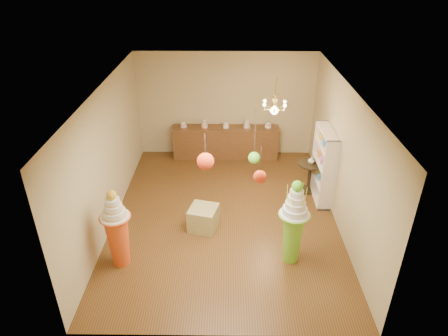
{
  "coord_description": "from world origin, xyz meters",
  "views": [
    {
      "loc": [
        0.06,
        -7.51,
        5.41
      ],
      "look_at": [
        -0.02,
        0.0,
        1.25
      ],
      "focal_mm": 32.0,
      "sensor_mm": 36.0,
      "label": 1
    }
  ],
  "objects_px": {
    "pedestal_green": "(293,228)",
    "pedestal_orange": "(118,234)",
    "sideboard": "(226,142)",
    "round_table": "(310,173)"
  },
  "relations": [
    {
      "from": "sideboard",
      "to": "pedestal_green",
      "type": "bearing_deg",
      "value": -73.59
    },
    {
      "from": "sideboard",
      "to": "round_table",
      "type": "distance_m",
      "value": 2.81
    },
    {
      "from": "pedestal_orange",
      "to": "pedestal_green",
      "type": "bearing_deg",
      "value": 2.26
    },
    {
      "from": "pedestal_green",
      "to": "sideboard",
      "type": "relative_size",
      "value": 0.59
    },
    {
      "from": "pedestal_green",
      "to": "sideboard",
      "type": "bearing_deg",
      "value": 106.41
    },
    {
      "from": "sideboard",
      "to": "round_table",
      "type": "relative_size",
      "value": 3.84
    },
    {
      "from": "pedestal_green",
      "to": "pedestal_orange",
      "type": "bearing_deg",
      "value": -177.74
    },
    {
      "from": "pedestal_green",
      "to": "pedestal_orange",
      "type": "xyz_separation_m",
      "value": [
        -3.3,
        -0.13,
        -0.08
      ]
    },
    {
      "from": "pedestal_green",
      "to": "round_table",
      "type": "distance_m",
      "value": 2.69
    },
    {
      "from": "pedestal_orange",
      "to": "sideboard",
      "type": "xyz_separation_m",
      "value": [
        2.0,
        4.56,
        -0.21
      ]
    }
  ]
}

